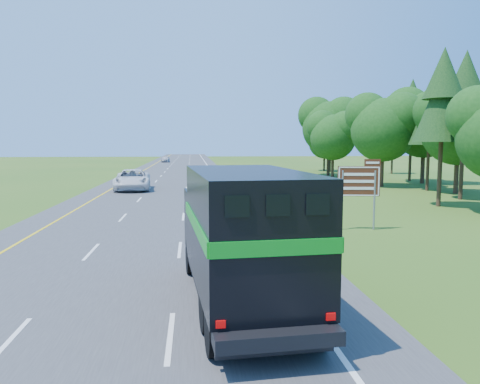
{
  "coord_description": "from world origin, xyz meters",
  "views": [
    {
      "loc": [
        2.38,
        -8.65,
        4.56
      ],
      "look_at": [
        5.01,
        16.86,
        1.86
      ],
      "focal_mm": 35.0,
      "sensor_mm": 36.0,
      "label": 1
    }
  ],
  "objects_px": {
    "white_suv": "(132,180)",
    "exit_sign": "(359,184)",
    "horse_truck": "(242,233)",
    "far_car": "(166,159)"
  },
  "relations": [
    {
      "from": "white_suv",
      "to": "exit_sign",
      "type": "bearing_deg",
      "value": -61.47
    },
    {
      "from": "horse_truck",
      "to": "white_suv",
      "type": "height_order",
      "value": "horse_truck"
    },
    {
      "from": "far_car",
      "to": "exit_sign",
      "type": "xyz_separation_m",
      "value": [
        14.78,
        -87.17,
        1.66
      ]
    },
    {
      "from": "horse_truck",
      "to": "far_car",
      "type": "height_order",
      "value": "horse_truck"
    },
    {
      "from": "exit_sign",
      "to": "far_car",
      "type": "bearing_deg",
      "value": 108.35
    },
    {
      "from": "white_suv",
      "to": "exit_sign",
      "type": "xyz_separation_m",
      "value": [
        14.41,
        -22.19,
        1.39
      ]
    },
    {
      "from": "horse_truck",
      "to": "far_car",
      "type": "relative_size",
      "value": 2.09
    },
    {
      "from": "white_suv",
      "to": "far_car",
      "type": "relative_size",
      "value": 1.7
    },
    {
      "from": "white_suv",
      "to": "far_car",
      "type": "distance_m",
      "value": 64.98
    },
    {
      "from": "horse_truck",
      "to": "far_car",
      "type": "bearing_deg",
      "value": 89.96
    }
  ]
}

